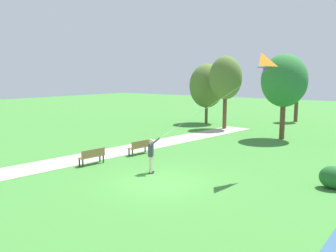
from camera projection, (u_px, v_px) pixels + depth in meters
ground_plane at (160, 182)px, 16.38m from camera, size 120.00×120.00×0.00m
walkway_path at (97, 155)px, 21.80m from camera, size 5.85×32.07×0.02m
person_kite_flyer at (151, 152)px, 17.78m from camera, size 0.62×0.52×1.83m
flying_kite at (261, 63)px, 16.66m from camera, size 4.42×3.23×4.11m
park_bench_near_walkway at (92, 156)px, 19.52m from camera, size 0.60×1.54×0.88m
park_bench_far_walkway at (140, 146)px, 22.05m from camera, size 0.60×1.54×0.88m
tree_horizon_far at (297, 84)px, 37.17m from camera, size 2.09×1.84×5.70m
tree_treeline_left at (225, 78)px, 32.20m from camera, size 3.02×2.62×6.55m
tree_behind_path at (284, 81)px, 26.85m from camera, size 3.40×3.42×6.42m
tree_treeline_right at (207, 86)px, 35.93m from camera, size 3.48×3.42×5.97m
lakeside_shrub at (333, 177)px, 15.43m from camera, size 1.12×0.93×0.98m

